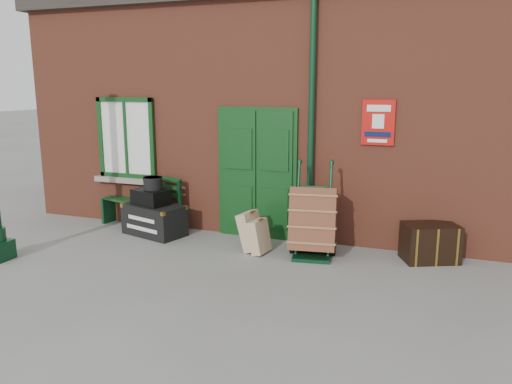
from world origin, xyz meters
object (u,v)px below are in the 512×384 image
at_px(houdini_trunk, 155,220).
at_px(porter_trolley, 313,221).
at_px(dark_trunk, 430,243).
at_px(bench, 143,200).

bearing_deg(houdini_trunk, porter_trolley, 13.43).
bearing_deg(dark_trunk, porter_trolley, 168.30).
height_order(bench, houdini_trunk, bench).
bearing_deg(dark_trunk, houdini_trunk, 159.06).
distance_m(bench, dark_trunk, 5.11).
relative_size(bench, dark_trunk, 2.18).
relative_size(porter_trolley, dark_trunk, 1.83).
distance_m(bench, porter_trolley, 3.41).
distance_m(porter_trolley, dark_trunk, 1.79).
height_order(porter_trolley, dark_trunk, porter_trolley).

